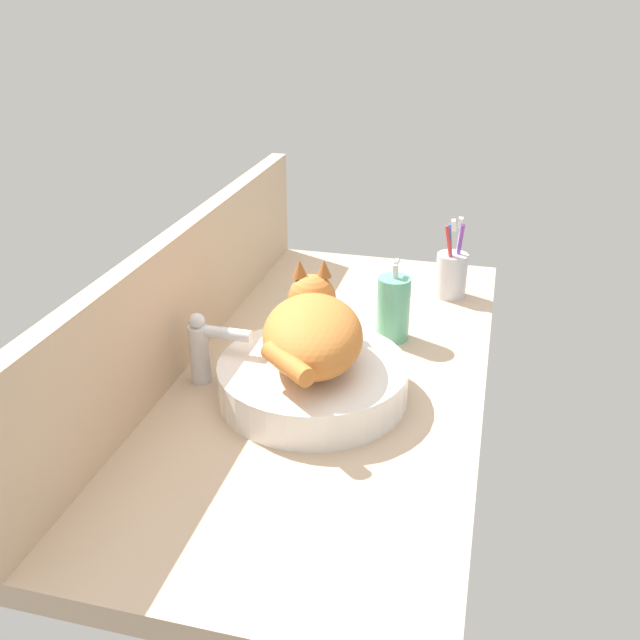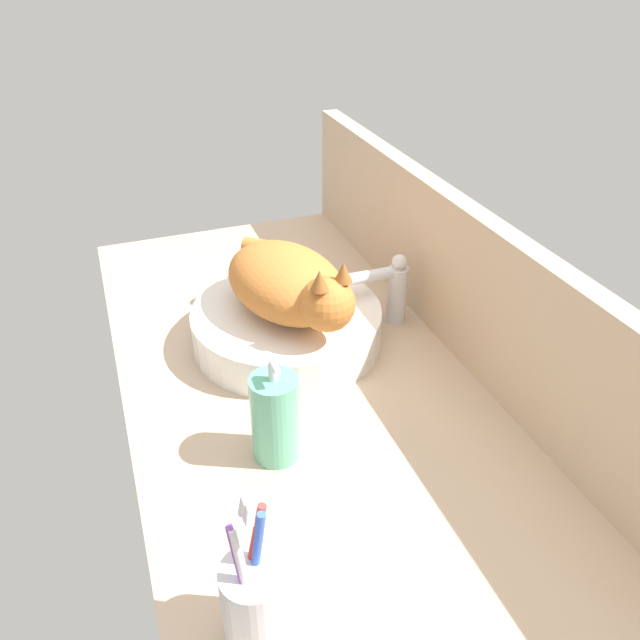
% 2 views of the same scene
% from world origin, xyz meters
% --- Properties ---
extents(ground_plane, '(1.21, 0.59, 0.04)m').
position_xyz_m(ground_plane, '(0.00, 0.00, -0.02)').
color(ground_plane, tan).
extents(backsplash_panel, '(1.21, 0.04, 0.26)m').
position_xyz_m(backsplash_panel, '(0.00, 0.28, 0.13)').
color(backsplash_panel, '#CCAD8C').
rests_on(backsplash_panel, ground_plane).
extents(sink_basin, '(0.33, 0.33, 0.07)m').
position_xyz_m(sink_basin, '(-0.10, 0.00, 0.03)').
color(sink_basin, white).
rests_on(sink_basin, ground_plane).
extents(cat, '(0.32, 0.23, 0.14)m').
position_xyz_m(cat, '(-0.08, 0.01, 0.12)').
color(cat, '#CC7533').
rests_on(cat, sink_basin).
extents(faucet, '(0.04, 0.12, 0.14)m').
position_xyz_m(faucet, '(-0.09, 0.20, 0.07)').
color(faucet, silver).
rests_on(faucet, ground_plane).
extents(soap_dispenser, '(0.07, 0.07, 0.17)m').
position_xyz_m(soap_dispenser, '(0.16, -0.10, 0.07)').
color(soap_dispenser, '#60B793').
rests_on(soap_dispenser, ground_plane).
extents(toothbrush_cup, '(0.07, 0.07, 0.19)m').
position_xyz_m(toothbrush_cup, '(0.40, -0.19, 0.06)').
color(toothbrush_cup, silver).
rests_on(toothbrush_cup, ground_plane).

